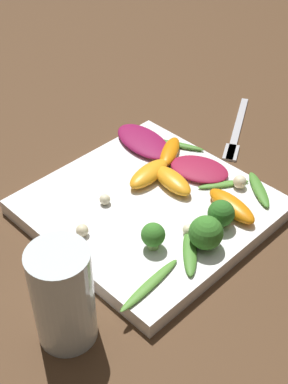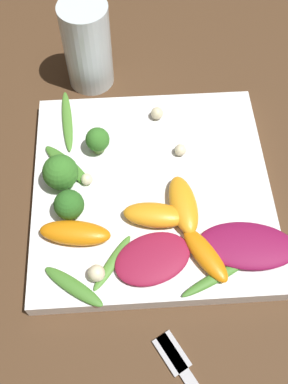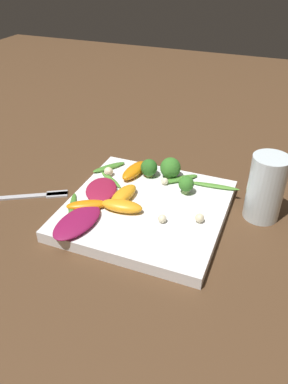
{
  "view_description": "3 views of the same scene",
  "coord_description": "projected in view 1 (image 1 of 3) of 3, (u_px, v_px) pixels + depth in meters",
  "views": [
    {
      "loc": [
        0.37,
        0.36,
        0.47
      ],
      "look_at": [
        0.0,
        -0.01,
        0.03
      ],
      "focal_mm": 50.0,
      "sensor_mm": 36.0,
      "label": 1
    },
    {
      "loc": [
        -0.26,
        0.03,
        0.46
      ],
      "look_at": [
        -0.02,
        0.01,
        0.04
      ],
      "focal_mm": 42.0,
      "sensor_mm": 36.0,
      "label": 2
    },
    {
      "loc": [
        0.2,
        -0.5,
        0.41
      ],
      "look_at": [
        -0.01,
        0.0,
        0.04
      ],
      "focal_mm": 35.0,
      "sensor_mm": 36.0,
      "label": 3
    }
  ],
  "objects": [
    {
      "name": "ground_plane",
      "position": [
        149.0,
        214.0,
        0.7
      ],
      "size": [
        2.4,
        2.4,
        0.0
      ],
      "primitive_type": "plane",
      "color": "#4C331E"
    },
    {
      "name": "plate",
      "position": [
        149.0,
        208.0,
        0.69
      ],
      "size": [
        0.27,
        0.27,
        0.02
      ],
      "color": "white",
      "rests_on": "ground_plane"
    },
    {
      "name": "drinking_glass",
      "position": [
        63.0,
        296.0,
        0.52
      ],
      "size": [
        0.06,
        0.06,
        0.12
      ],
      "color": "silver",
      "rests_on": "ground_plane"
    },
    {
      "name": "fork",
      "position": [
        236.0,
        134.0,
        0.84
      ],
      "size": [
        0.17,
        0.1,
        0.01
      ],
      "color": "#B2B2B7",
      "rests_on": "ground_plane"
    },
    {
      "name": "radicchio_leaf_0",
      "position": [
        143.0,
        141.0,
        0.78
      ],
      "size": [
        0.07,
        0.11,
        0.01
      ],
      "color": "maroon",
      "rests_on": "plate"
    },
    {
      "name": "radicchio_leaf_1",
      "position": [
        199.0,
        169.0,
        0.73
      ],
      "size": [
        0.08,
        0.1,
        0.01
      ],
      "color": "maroon",
      "rests_on": "plate"
    },
    {
      "name": "orange_segment_0",
      "position": [
        170.0,
        152.0,
        0.76
      ],
      "size": [
        0.07,
        0.06,
        0.01
      ],
      "color": "orange",
      "rests_on": "plate"
    },
    {
      "name": "orange_segment_1",
      "position": [
        170.0,
        179.0,
        0.71
      ],
      "size": [
        0.04,
        0.07,
        0.02
      ],
      "color": "orange",
      "rests_on": "plate"
    },
    {
      "name": "orange_segment_2",
      "position": [
        232.0,
        206.0,
        0.67
      ],
      "size": [
        0.04,
        0.08,
        0.02
      ],
      "color": "orange",
      "rests_on": "plate"
    },
    {
      "name": "orange_segment_3",
      "position": [
        149.0,
        174.0,
        0.72
      ],
      "size": [
        0.08,
        0.04,
        0.02
      ],
      "color": "orange",
      "rests_on": "plate"
    },
    {
      "name": "broccoli_floret_0",
      "position": [
        221.0,
        214.0,
        0.64
      ],
      "size": [
        0.03,
        0.03,
        0.04
      ],
      "color": "#7A9E51",
      "rests_on": "plate"
    },
    {
      "name": "broccoli_floret_1",
      "position": [
        206.0,
        233.0,
        0.61
      ],
      "size": [
        0.04,
        0.04,
        0.04
      ],
      "color": "#84AD5B",
      "rests_on": "plate"
    },
    {
      "name": "broccoli_floret_2",
      "position": [
        153.0,
        236.0,
        0.61
      ],
      "size": [
        0.03,
        0.03,
        0.03
      ],
      "color": "#84AD5B",
      "rests_on": "plate"
    },
    {
      "name": "arugula_sprig_0",
      "position": [
        150.0,
        285.0,
        0.58
      ],
      "size": [
        0.1,
        0.02,
        0.01
      ],
      "color": "#518E33",
      "rests_on": "plate"
    },
    {
      "name": "arugula_sprig_1",
      "position": [
        259.0,
        189.0,
        0.7
      ],
      "size": [
        0.06,
        0.07,
        0.01
      ],
      "color": "#47842D",
      "rests_on": "plate"
    },
    {
      "name": "arugula_sprig_2",
      "position": [
        223.0,
        184.0,
        0.71
      ],
      "size": [
        0.06,
        0.05,
        0.01
      ],
      "color": "#518E33",
      "rests_on": "plate"
    },
    {
      "name": "arugula_sprig_3",
      "position": [
        176.0,
        144.0,
        0.78
      ],
      "size": [
        0.05,
        0.08,
        0.01
      ],
      "color": "#47842D",
      "rests_on": "plate"
    },
    {
      "name": "arugula_sprig_4",
      "position": [
        190.0,
        251.0,
        0.61
      ],
      "size": [
        0.07,
        0.06,
        0.01
      ],
      "color": "#47842D",
      "rests_on": "plate"
    },
    {
      "name": "macadamia_nut_0",
      "position": [
        240.0,
        182.0,
        0.7
      ],
      "size": [
        0.02,
        0.02,
        0.02
      ],
      "color": "beige",
      "rests_on": "plate"
    },
    {
      "name": "macadamia_nut_1",
      "position": [
        105.0,
        199.0,
        0.68
      ],
      "size": [
        0.01,
        0.01,
        0.01
      ],
      "color": "beige",
      "rests_on": "plate"
    },
    {
      "name": "macadamia_nut_2",
      "position": [
        82.0,
        230.0,
        0.63
      ],
      "size": [
        0.02,
        0.02,
        0.02
      ],
      "color": "beige",
      "rests_on": "plate"
    },
    {
      "name": "macadamia_nut_3",
      "position": [
        188.0,
        230.0,
        0.64
      ],
      "size": [
        0.01,
        0.01,
        0.01
      ],
      "color": "beige",
      "rests_on": "plate"
    }
  ]
}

